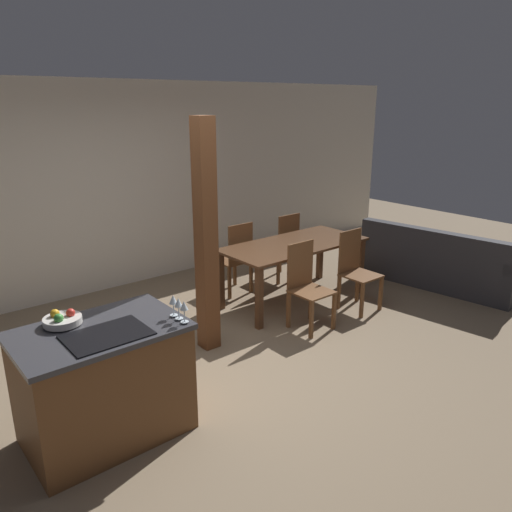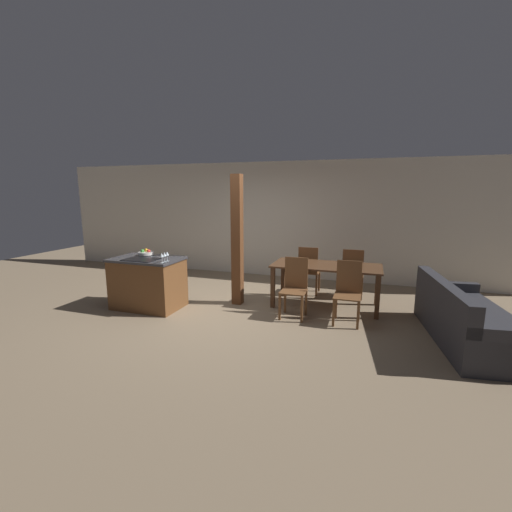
% 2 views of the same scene
% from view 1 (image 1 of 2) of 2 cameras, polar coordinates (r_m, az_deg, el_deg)
% --- Properties ---
extents(ground_plane, '(16.00, 16.00, 0.00)m').
position_cam_1_polar(ground_plane, '(4.89, -4.02, -12.60)').
color(ground_plane, '#847056').
extents(wall_back, '(11.20, 0.08, 2.70)m').
position_cam_1_polar(wall_back, '(6.73, -18.02, 7.23)').
color(wall_back, silver).
rests_on(wall_back, ground_plane).
extents(kitchen_island, '(1.18, 0.77, 0.90)m').
position_cam_1_polar(kitchen_island, '(3.97, -16.97, -13.67)').
color(kitchen_island, brown).
rests_on(kitchen_island, ground_plane).
extents(fruit_bowl, '(0.27, 0.27, 0.10)m').
position_cam_1_polar(fruit_bowl, '(3.89, -21.26, -6.77)').
color(fruit_bowl, silver).
rests_on(fruit_bowl, kitchen_island).
extents(wine_glass_near, '(0.06, 0.06, 0.16)m').
position_cam_1_polar(wine_glass_near, '(3.66, -8.23, -5.74)').
color(wine_glass_near, silver).
rests_on(wine_glass_near, kitchen_island).
extents(wine_glass_middle, '(0.06, 0.06, 0.16)m').
position_cam_1_polar(wine_glass_middle, '(3.72, -8.85, -5.38)').
color(wine_glass_middle, silver).
rests_on(wine_glass_middle, kitchen_island).
extents(wine_glass_far, '(0.06, 0.06, 0.16)m').
position_cam_1_polar(wine_glass_far, '(3.78, -9.45, -5.02)').
color(wine_glass_far, silver).
rests_on(wine_glass_far, kitchen_island).
extents(dining_table, '(1.86, 0.85, 0.75)m').
position_cam_1_polar(dining_table, '(6.20, 4.35, 0.57)').
color(dining_table, '#51331E').
rests_on(dining_table, ground_plane).
extents(dining_chair_near_left, '(0.40, 0.40, 0.96)m').
position_cam_1_polar(dining_chair_near_left, '(5.53, 5.82, -3.29)').
color(dining_chair_near_left, brown).
rests_on(dining_chair_near_left, ground_plane).
extents(dining_chair_near_right, '(0.40, 0.40, 0.96)m').
position_cam_1_polar(dining_chair_near_right, '(6.13, 11.35, -1.48)').
color(dining_chair_near_right, brown).
rests_on(dining_chair_near_right, ground_plane).
extents(dining_chair_far_left, '(0.40, 0.40, 0.96)m').
position_cam_1_polar(dining_chair_far_left, '(6.45, -2.35, -0.17)').
color(dining_chair_far_left, brown).
rests_on(dining_chair_far_left, ground_plane).
extents(dining_chair_far_right, '(0.40, 0.40, 0.96)m').
position_cam_1_polar(dining_chair_far_right, '(6.97, 3.13, 1.15)').
color(dining_chair_far_right, brown).
rests_on(dining_chair_far_right, ground_plane).
extents(couch, '(1.17, 2.18, 0.82)m').
position_cam_1_polar(couch, '(7.35, 20.41, -0.87)').
color(couch, '#2D2D33').
rests_on(couch, ground_plane).
extents(timber_post, '(0.17, 0.17, 2.31)m').
position_cam_1_polar(timber_post, '(4.87, -5.74, 1.99)').
color(timber_post, brown).
rests_on(timber_post, ground_plane).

